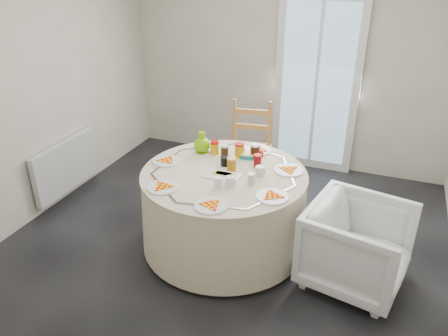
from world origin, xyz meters
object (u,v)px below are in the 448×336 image
(table, at_px, (224,210))
(wooden_chair, at_px, (249,154))
(radiator, at_px, (68,165))
(armchair, at_px, (358,243))
(green_pitcher, at_px, (202,141))

(table, distance_m, wooden_chair, 1.05)
(wooden_chair, bearing_deg, radiator, -164.75)
(radiator, height_order, armchair, armchair)
(green_pitcher, bearing_deg, radiator, -156.74)
(radiator, distance_m, wooden_chair, 2.00)
(radiator, distance_m, table, 1.94)
(green_pitcher, bearing_deg, wooden_chair, 91.25)
(wooden_chair, xyz_separation_m, armchair, (1.31, -1.13, -0.08))
(armchair, relative_size, green_pitcher, 3.92)
(radiator, xyz_separation_m, table, (1.93, -0.22, -0.01))
(table, distance_m, green_pitcher, 0.69)
(armchair, bearing_deg, wooden_chair, 60.23)
(table, relative_size, green_pitcher, 7.50)
(armchair, bearing_deg, radiator, 95.55)
(radiator, xyz_separation_m, green_pitcher, (1.58, 0.11, 0.49))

